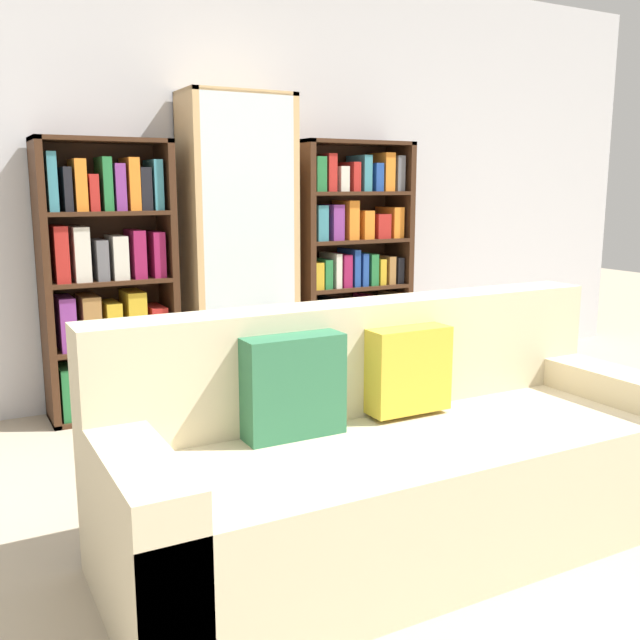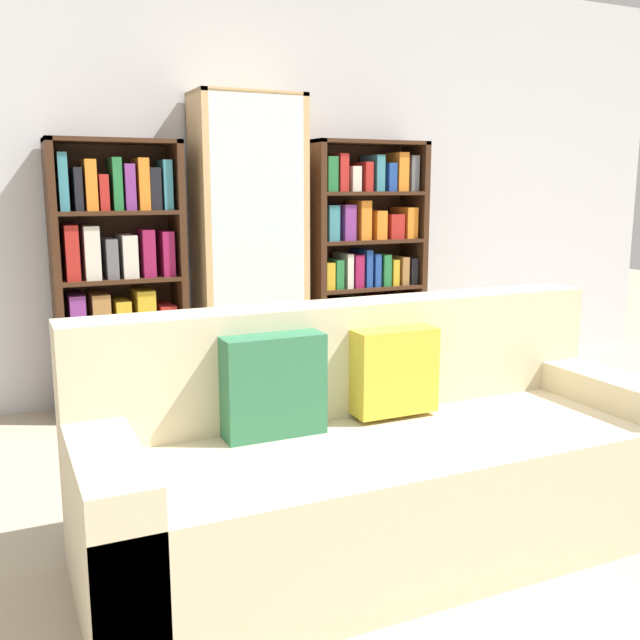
{
  "view_description": "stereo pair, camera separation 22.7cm",
  "coord_description": "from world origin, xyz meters",
  "px_view_note": "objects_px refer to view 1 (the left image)",
  "views": [
    {
      "loc": [
        -1.54,
        -1.63,
        1.32
      ],
      "look_at": [
        0.11,
        1.42,
        0.67
      ],
      "focal_mm": 40.0,
      "sensor_mm": 36.0,
      "label": 1
    },
    {
      "loc": [
        -1.33,
        -1.73,
        1.32
      ],
      "look_at": [
        0.11,
        1.42,
        0.67
      ],
      "focal_mm": 40.0,
      "sensor_mm": 36.0,
      "label": 2
    }
  ],
  "objects_px": {
    "bookshelf_right": "(352,267)",
    "wine_bottle": "(331,392)",
    "couch": "(397,463)",
    "display_cabinet": "(239,250)",
    "bookshelf_left": "(108,285)"
  },
  "relations": [
    {
      "from": "couch",
      "to": "wine_bottle",
      "type": "xyz_separation_m",
      "value": [
        0.52,
        1.43,
        -0.17
      ]
    },
    {
      "from": "display_cabinet",
      "to": "bookshelf_right",
      "type": "bearing_deg",
      "value": 1.14
    },
    {
      "from": "bookshelf_right",
      "to": "wine_bottle",
      "type": "distance_m",
      "value": 1.04
    },
    {
      "from": "display_cabinet",
      "to": "bookshelf_right",
      "type": "distance_m",
      "value": 0.84
    },
    {
      "from": "wine_bottle",
      "to": "bookshelf_left",
      "type": "bearing_deg",
      "value": 149.99
    },
    {
      "from": "display_cabinet",
      "to": "wine_bottle",
      "type": "relative_size",
      "value": 5.46
    },
    {
      "from": "bookshelf_right",
      "to": "wine_bottle",
      "type": "relative_size",
      "value": 4.7
    },
    {
      "from": "couch",
      "to": "display_cabinet",
      "type": "height_order",
      "value": "display_cabinet"
    },
    {
      "from": "couch",
      "to": "bookshelf_left",
      "type": "xyz_separation_m",
      "value": [
        -0.58,
        2.06,
        0.45
      ]
    },
    {
      "from": "bookshelf_left",
      "to": "bookshelf_right",
      "type": "height_order",
      "value": "bookshelf_right"
    },
    {
      "from": "bookshelf_right",
      "to": "wine_bottle",
      "type": "height_order",
      "value": "bookshelf_right"
    },
    {
      "from": "bookshelf_right",
      "to": "wine_bottle",
      "type": "xyz_separation_m",
      "value": [
        -0.51,
        -0.64,
        -0.64
      ]
    },
    {
      "from": "couch",
      "to": "bookshelf_right",
      "type": "distance_m",
      "value": 2.36
    },
    {
      "from": "couch",
      "to": "display_cabinet",
      "type": "xyz_separation_m",
      "value": [
        0.21,
        2.05,
        0.62
      ]
    },
    {
      "from": "bookshelf_right",
      "to": "wine_bottle",
      "type": "bearing_deg",
      "value": -128.88
    }
  ]
}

